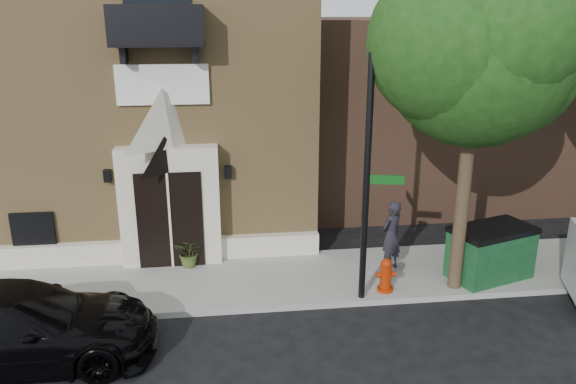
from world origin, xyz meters
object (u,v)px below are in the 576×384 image
(street_sign, at_px, (367,182))
(pedestrian_near, at_px, (391,236))
(black_sedan, at_px, (14,326))
(dumpster, at_px, (491,252))
(fire_hydrant, at_px, (386,275))

(street_sign, bearing_deg, pedestrian_near, 65.52)
(black_sedan, distance_m, dumpster, 11.04)
(fire_hydrant, height_order, pedestrian_near, pedestrian_near)
(fire_hydrant, xyz_separation_m, dumpster, (2.85, 0.43, 0.27))
(fire_hydrant, distance_m, dumpster, 2.89)
(street_sign, height_order, dumpster, street_sign)
(street_sign, distance_m, dumpster, 4.15)
(fire_hydrant, relative_size, dumpster, 0.36)
(black_sedan, xyz_separation_m, street_sign, (7.36, 1.50, 2.22))
(street_sign, height_order, fire_hydrant, street_sign)
(black_sedan, xyz_separation_m, fire_hydrant, (7.98, 1.73, -0.22))
(dumpster, bearing_deg, fire_hydrant, 170.54)
(street_sign, bearing_deg, black_sedan, -154.99)
(black_sedan, relative_size, street_sign, 0.96)
(dumpster, relative_size, pedestrian_near, 1.23)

